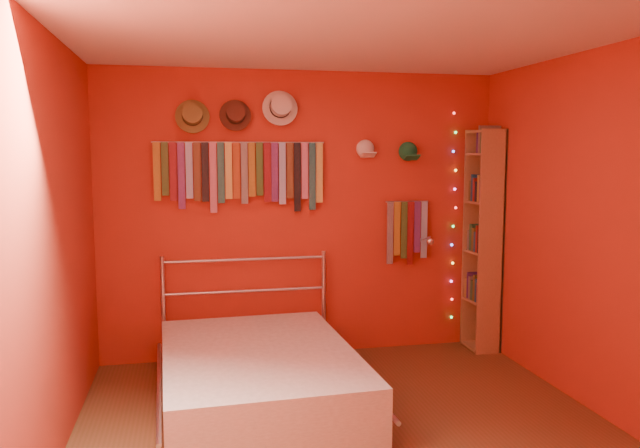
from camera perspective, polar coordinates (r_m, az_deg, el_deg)
ground at (r=4.16m, az=2.99°, el=-19.01°), size 3.50×3.50×0.00m
back_wall at (r=5.49m, az=-1.63°, el=0.85°), size 3.50×0.02×2.50m
right_wall at (r=4.57m, az=24.83°, el=-0.90°), size 0.02×3.50×2.50m
left_wall at (r=3.75m, az=-23.74°, el=-2.35°), size 0.02×3.50×2.50m
ceiling at (r=3.82m, az=3.22°, el=17.19°), size 3.50×3.50×0.02m
tie_rack at (r=5.33m, az=-7.18°, el=4.83°), size 1.45×0.03×0.60m
small_tie_rack at (r=5.69m, az=7.95°, el=-0.46°), size 0.40×0.03×0.58m
fedora_olive at (r=5.29m, az=-11.59°, el=9.72°), size 0.28×0.15×0.28m
fedora_brown at (r=5.31m, az=-7.73°, el=9.92°), size 0.26×0.14×0.26m
fedora_white at (r=5.35m, az=-3.63°, el=10.65°), size 0.30×0.16×0.30m
cap_white at (r=5.54m, az=4.16°, el=6.86°), size 0.17×0.21×0.17m
cap_green at (r=5.66m, az=8.05°, el=6.58°), size 0.18×0.22×0.18m
fairy_lights at (r=5.87m, az=12.10°, el=0.62°), size 0.06×0.02×1.92m
reading_lamp at (r=5.61m, az=9.90°, el=-1.55°), size 0.07×0.28×0.08m
bookshelf at (r=5.84m, az=15.00°, el=-1.33°), size 0.25×0.34×2.00m
bed at (r=4.60m, az=-5.65°, el=-13.53°), size 1.49×1.97×0.94m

